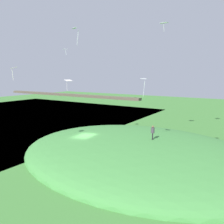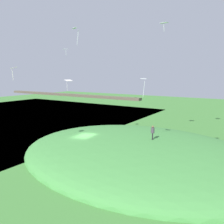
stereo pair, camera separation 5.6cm
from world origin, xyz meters
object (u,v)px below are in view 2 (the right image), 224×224
kite_4 (66,49)px  kite_8 (164,23)px  kite_9 (144,80)px  person_walking_path (153,131)px  kite_1 (69,81)px  kite_2 (75,30)px  kite_0 (14,68)px  mooring_post (91,135)px

kite_4 → kite_8: bearing=12.8°
kite_4 → kite_9: bearing=-15.6°
person_walking_path → kite_9: size_ratio=0.83×
person_walking_path → kite_1: (-13.77, 0.86, 5.57)m
kite_4 → kite_8: kite_8 is taller
kite_1 → kite_4: (-2.40, 2.01, 4.84)m
kite_2 → kite_4: kite_2 is taller
kite_2 → kite_4: size_ratio=2.04×
kite_0 → kite_4: kite_4 is taller
person_walking_path → mooring_post: (-11.09, 2.43, -2.77)m
kite_1 → kite_8: bearing=23.4°
person_walking_path → kite_2: size_ratio=0.78×
kite_1 → kite_4: size_ratio=1.56×
kite_8 → mooring_post: (-9.71, -3.80, -15.96)m
person_walking_path → kite_2: bearing=79.9°
kite_8 → kite_4: bearing=-167.2°
mooring_post → kite_4: bearing=175.1°
kite_8 → mooring_post: bearing=-158.6°
person_walking_path → kite_8: kite_8 is taller
kite_1 → kite_8: 15.51m
kite_0 → kite_9: kite_0 is taller
kite_2 → kite_8: kite_8 is taller
kite_0 → kite_2: bearing=83.4°
kite_2 → kite_9: 11.05m
kite_9 → kite_0: bearing=-140.2°
kite_0 → kite_4: bearing=112.9°
kite_0 → kite_9: size_ratio=0.64×
kite_1 → kite_4: kite_4 is taller
person_walking_path → kite_8: 14.66m
person_walking_path → kite_2: (-9.81, -1.92, 11.89)m
kite_1 → mooring_post: bearing=30.4°
kite_2 → kite_9: kite_2 is taller
kite_2 → kite_8: (8.42, 8.14, 1.31)m
kite_4 → kite_8: size_ratio=0.85×
person_walking_path → kite_9: kite_9 is taller
kite_4 → mooring_post: kite_4 is taller
kite_8 → kite_2: bearing=-136.0°
kite_8 → mooring_post: 19.07m
kite_0 → kite_2: (0.94, 8.07, 4.85)m
kite_0 → kite_2: kite_2 is taller
kite_1 → mooring_post: size_ratio=1.43×
person_walking_path → mooring_post: 11.69m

